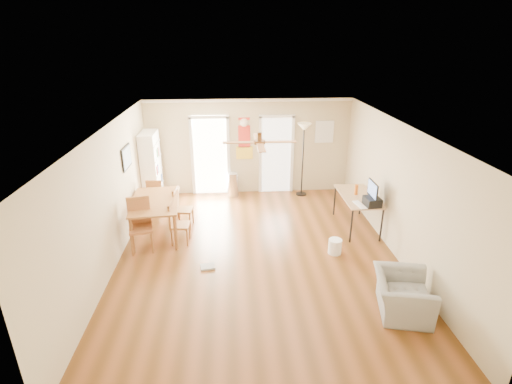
{
  "coord_description": "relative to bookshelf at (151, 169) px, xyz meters",
  "views": [
    {
      "loc": [
        -0.49,
        -6.71,
        4.11
      ],
      "look_at": [
        0.0,
        0.6,
        1.15
      ],
      "focal_mm": 27.18,
      "sensor_mm": 36.0,
      "label": 1
    }
  ],
  "objects": [
    {
      "name": "dining_chair_near",
      "position": [
        0.19,
        -2.46,
        -0.4
      ],
      "size": [
        0.54,
        0.54,
        1.1
      ],
      "primitive_type": null,
      "rotation": [
        0.0,
        0.0,
        0.21
      ],
      "color": "#A86236",
      "rests_on": "floor"
    },
    {
      "name": "wall_left",
      "position": [
        -0.21,
        -2.88,
        0.35
      ],
      "size": [
        0.04,
        7.0,
        2.6
      ],
      "primitive_type": null,
      "color": "beige",
      "rests_on": "floor"
    },
    {
      "name": "crown_molding",
      "position": [
        2.54,
        -2.88,
        1.61
      ],
      "size": [
        5.5,
        7.0,
        0.08
      ],
      "primitive_type": null,
      "color": "white",
      "rests_on": "wall_back"
    },
    {
      "name": "wall_decal",
      "position": [
        2.42,
        0.6,
        0.6
      ],
      "size": [
        0.46,
        0.03,
        1.1
      ],
      "primitive_type": "cube",
      "color": "red",
      "rests_on": "wall_back"
    },
    {
      "name": "armchair",
      "position": [
        4.69,
        -4.7,
        -0.63
      ],
      "size": [
        1.03,
        1.12,
        0.63
      ],
      "primitive_type": "imported",
      "rotation": [
        0.0,
        0.0,
        1.35
      ],
      "color": "gray",
      "rests_on": "floor"
    },
    {
      "name": "wastebasket_a",
      "position": [
        4.11,
        -2.86,
        -0.79
      ],
      "size": [
        0.28,
        0.28,
        0.31
      ],
      "primitive_type": "cylinder",
      "rotation": [
        0.0,
        0.0,
        0.03
      ],
      "color": "white",
      "rests_on": "floor"
    },
    {
      "name": "torchiere_lamp",
      "position": [
        3.98,
        0.3,
        0.05
      ],
      "size": [
        0.45,
        0.45,
        2.0
      ],
      "primitive_type": null,
      "rotation": [
        0.0,
        0.0,
        -0.22
      ],
      "color": "black",
      "rests_on": "floor"
    },
    {
      "name": "ac_grille",
      "position": [
        4.59,
        0.59,
        0.75
      ],
      "size": [
        0.5,
        0.04,
        0.6
      ],
      "primitive_type": "cube",
      "color": "white",
      "rests_on": "wall_back"
    },
    {
      "name": "framed_poster",
      "position": [
        -0.18,
        -1.48,
        0.75
      ],
      "size": [
        0.04,
        0.66,
        0.48
      ],
      "primitive_type": "cube",
      "color": "black",
      "rests_on": "wall_left"
    },
    {
      "name": "orange_bottle",
      "position": [
        4.84,
        -1.68,
        -0.04
      ],
      "size": [
        0.09,
        0.09,
        0.23
      ],
      "primitive_type": "cylinder",
      "rotation": [
        0.0,
        0.0,
        -0.09
      ],
      "color": "#D05E12",
      "rests_on": "computer_desk"
    },
    {
      "name": "dining_chair_far",
      "position": [
        0.2,
        -0.64,
        -0.49
      ],
      "size": [
        0.4,
        0.4,
        0.91
      ],
      "primitive_type": null,
      "rotation": [
        0.0,
        0.0,
        3.08
      ],
      "color": "#AD7338",
      "rests_on": "floor"
    },
    {
      "name": "bathroom_doorway",
      "position": [
        3.29,
        0.61,
        0.1
      ],
      "size": [
        0.8,
        0.1,
        2.1
      ],
      "primitive_type": null,
      "color": "white",
      "rests_on": "wall_back"
    },
    {
      "name": "printer",
      "position": [
        4.99,
        -2.3,
        -0.07
      ],
      "size": [
        0.33,
        0.38,
        0.18
      ],
      "primitive_type": "cube",
      "rotation": [
        0.0,
        0.0,
        0.08
      ],
      "color": "black",
      "rests_on": "computer_desk"
    },
    {
      "name": "floor",
      "position": [
        2.54,
        -2.88,
        -0.95
      ],
      "size": [
        7.0,
        7.0,
        0.0
      ],
      "primitive_type": "plane",
      "color": "brown",
      "rests_on": "ground"
    },
    {
      "name": "ceiling",
      "position": [
        2.54,
        -2.88,
        1.65
      ],
      "size": [
        5.5,
        7.0,
        0.0
      ],
      "primitive_type": null,
      "color": "silver",
      "rests_on": "floor"
    },
    {
      "name": "keyboard",
      "position": [
        4.74,
        -2.26,
        -0.15
      ],
      "size": [
        0.2,
        0.44,
        0.02
      ],
      "primitive_type": "cube",
      "rotation": [
        0.0,
        0.0,
        0.15
      ],
      "color": "white",
      "rests_on": "computer_desk"
    },
    {
      "name": "trash_can",
      "position": [
        2.08,
        0.32,
        -0.61
      ],
      "size": [
        0.31,
        0.31,
        0.67
      ],
      "primitive_type": "cylinder",
      "rotation": [
        0.0,
        0.0,
        -0.01
      ],
      "color": "silver",
      "rests_on": "floor"
    },
    {
      "name": "dining_chair_right_a",
      "position": [
        0.94,
        -1.44,
        -0.48
      ],
      "size": [
        0.43,
        0.43,
        0.93
      ],
      "primitive_type": null,
      "rotation": [
        0.0,
        0.0,
        1.44
      ],
      "color": "olive",
      "rests_on": "floor"
    },
    {
      "name": "wall_right",
      "position": [
        5.29,
        -2.88,
        0.35
      ],
      "size": [
        0.04,
        7.0,
        2.6
      ],
      "primitive_type": null,
      "color": "beige",
      "rests_on": "floor"
    },
    {
      "name": "computer_desk",
      "position": [
        4.87,
        -1.75,
        -0.55
      ],
      "size": [
        0.73,
        1.47,
        0.79
      ],
      "primitive_type": null,
      "color": "tan",
      "rests_on": "floor"
    },
    {
      "name": "wall_back",
      "position": [
        2.54,
        0.62,
        0.35
      ],
      "size": [
        5.5,
        0.04,
        2.6
      ],
      "primitive_type": null,
      "color": "beige",
      "rests_on": "floor"
    },
    {
      "name": "bookshelf",
      "position": [
        0.0,
        0.0,
        0.0
      ],
      "size": [
        0.57,
        0.92,
        1.89
      ],
      "primitive_type": null,
      "rotation": [
        0.0,
        0.0,
        0.24
      ],
      "color": "white",
      "rests_on": "floor"
    },
    {
      "name": "ceiling_fan",
      "position": [
        2.54,
        -3.18,
        1.48
      ],
      "size": [
        1.24,
        1.24,
        0.2
      ],
      "primitive_type": null,
      "color": "#593819",
      "rests_on": "ceiling"
    },
    {
      "name": "floor_cloth",
      "position": [
        1.55,
        -3.23,
        -0.93
      ],
      "size": [
        0.3,
        0.25,
        0.04
      ],
      "primitive_type": "cube",
      "rotation": [
        0.0,
        0.0,
        0.16
      ],
      "color": "#A8A8A2",
      "rests_on": "floor"
    },
    {
      "name": "kitchen_doorway",
      "position": [
        1.49,
        0.61,
        0.1
      ],
      "size": [
        0.9,
        0.1,
        2.1
      ],
      "primitive_type": null,
      "color": "white",
      "rests_on": "wall_back"
    },
    {
      "name": "wall_front",
      "position": [
        2.54,
        -6.38,
        0.35
      ],
      "size": [
        5.5,
        0.04,
        2.6
      ],
      "primitive_type": null,
      "color": "beige",
      "rests_on": "floor"
    },
    {
      "name": "dining_chair_right_b",
      "position": [
        0.94,
        -2.2,
        -0.49
      ],
      "size": [
        0.4,
        0.4,
        0.92
      ],
      "primitive_type": null,
      "rotation": [
        0.0,
        0.0,
        1.52
      ],
      "color": "#A86B36",
      "rests_on": "floor"
    },
    {
      "name": "dining_table",
      "position": [
        0.39,
        -1.79,
        -0.54
      ],
      "size": [
        1.11,
        1.71,
        0.81
      ],
      "primitive_type": null,
      "rotation": [
        0.0,
        0.0,
        0.09
      ],
      "color": "#9C6532",
      "rests_on": "floor"
    },
    {
      "name": "imac",
      "position": [
        5.01,
        -2.21,
        0.09
      ],
      "size": [
        0.18,
        0.54,
        0.5
      ],
      "primitive_type": null,
      "rotation": [
        0.0,
        0.0,
        0.2
      ],
      "color": "black",
      "rests_on": "computer_desk"
    }
  ]
}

